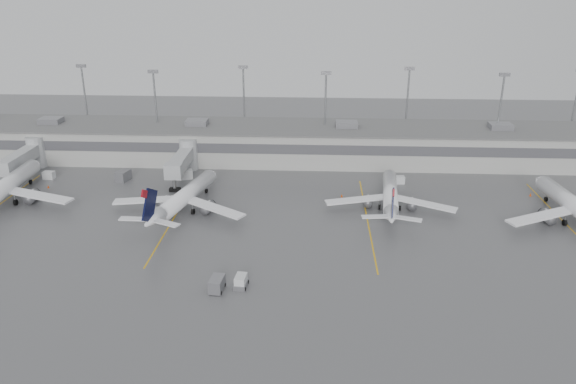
{
  "coord_description": "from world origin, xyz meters",
  "views": [
    {
      "loc": [
        8.02,
        -69.01,
        41.36
      ],
      "look_at": [
        3.17,
        24.0,
        5.0
      ],
      "focal_mm": 35.0,
      "sensor_mm": 36.0,
      "label": 1
    }
  ],
  "objects_px": {
    "jet_mid_left": "(183,197)",
    "baggage_tug": "(241,282)",
    "jet_mid_right": "(390,195)",
    "jet_far_left": "(3,188)"
  },
  "relations": [
    {
      "from": "jet_mid_left",
      "to": "baggage_tug",
      "type": "xyz_separation_m",
      "value": [
        14.01,
        -26.01,
        -2.25
      ]
    },
    {
      "from": "jet_mid_right",
      "to": "jet_mid_left",
      "type": "bearing_deg",
      "value": -169.13
    },
    {
      "from": "jet_mid_left",
      "to": "jet_mid_right",
      "type": "distance_m",
      "value": 38.43
    },
    {
      "from": "jet_mid_left",
      "to": "baggage_tug",
      "type": "height_order",
      "value": "jet_mid_left"
    },
    {
      "from": "jet_mid_left",
      "to": "baggage_tug",
      "type": "bearing_deg",
      "value": -48.5
    },
    {
      "from": "jet_far_left",
      "to": "jet_mid_right",
      "type": "bearing_deg",
      "value": -1.46
    },
    {
      "from": "baggage_tug",
      "to": "jet_far_left",
      "type": "bearing_deg",
      "value": 156.03
    },
    {
      "from": "jet_far_left",
      "to": "jet_mid_left",
      "type": "xyz_separation_m",
      "value": [
        35.16,
        -1.97,
        -0.28
      ]
    },
    {
      "from": "jet_far_left",
      "to": "jet_mid_left",
      "type": "relative_size",
      "value": 1.11
    },
    {
      "from": "jet_mid_left",
      "to": "baggage_tug",
      "type": "distance_m",
      "value": 29.63
    }
  ]
}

